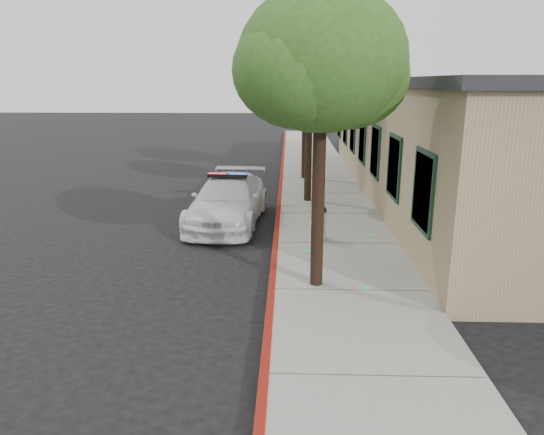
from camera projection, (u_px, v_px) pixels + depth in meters
The scene contains 9 objects.
ground at pixel (268, 296), 10.03m from camera, with size 120.00×120.00×0.00m, color black.
sidewalk at pixel (336, 246), 12.85m from camera, with size 3.20×60.00×0.15m, color gray.
red_curb at pixel (276, 245), 12.90m from camera, with size 0.14×60.00×0.16m, color maroon.
clapboard_building at pixel (465, 140), 17.93m from camera, with size 7.30×20.89×4.24m.
police_car at pixel (228, 200), 14.97m from camera, with size 2.31×4.96×1.52m.
fire_hydrant at pixel (320, 222), 12.97m from camera, with size 0.54×0.47×0.94m.
street_tree_near at pixel (322, 67), 9.11m from camera, with size 3.28×3.11×5.69m.
street_tree_mid at pixel (310, 75), 16.36m from camera, with size 3.15×2.90×5.54m.
street_tree_far at pixel (307, 62), 20.21m from camera, with size 3.62×3.33×6.31m.
Camera 1 is at (0.38, -9.26, 4.14)m, focal length 33.14 mm.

